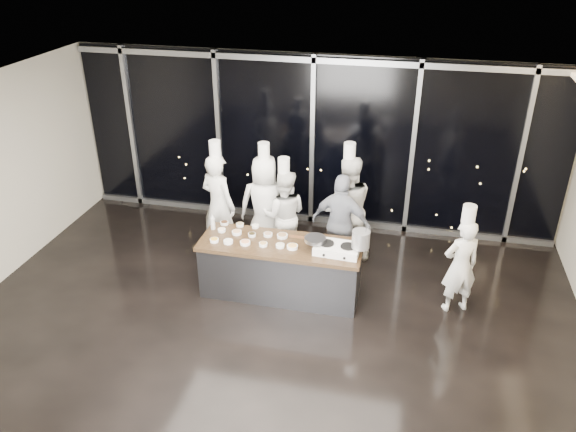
{
  "coord_description": "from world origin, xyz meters",
  "views": [
    {
      "loc": [
        1.73,
        -6.17,
        5.16
      ],
      "look_at": [
        0.05,
        1.2,
        1.21
      ],
      "focal_mm": 35.0,
      "sensor_mm": 36.0,
      "label": 1
    }
  ],
  "objects_px": {
    "chef_left": "(265,205)",
    "chef_far_left": "(219,205)",
    "demo_counter": "(281,268)",
    "chef_right": "(347,208)",
    "stock_pot": "(361,239)",
    "chef_center": "(284,215)",
    "guest": "(341,224)",
    "frying_pan": "(315,239)",
    "stove": "(337,249)",
    "chef_side": "(461,265)"
  },
  "relations": [
    {
      "from": "demo_counter",
      "to": "chef_center",
      "type": "relative_size",
      "value": 1.34
    },
    {
      "from": "guest",
      "to": "chef_side",
      "type": "distance_m",
      "value": 1.98
    },
    {
      "from": "chef_left",
      "to": "chef_right",
      "type": "distance_m",
      "value": 1.38
    },
    {
      "from": "stove",
      "to": "guest",
      "type": "relative_size",
      "value": 0.39
    },
    {
      "from": "chef_left",
      "to": "chef_right",
      "type": "relative_size",
      "value": 0.97
    },
    {
      "from": "chef_side",
      "to": "chef_far_left",
      "type": "bearing_deg",
      "value": -35.07
    },
    {
      "from": "stock_pot",
      "to": "chef_center",
      "type": "height_order",
      "value": "chef_center"
    },
    {
      "from": "chef_side",
      "to": "chef_center",
      "type": "bearing_deg",
      "value": -41.64
    },
    {
      "from": "chef_far_left",
      "to": "chef_right",
      "type": "xyz_separation_m",
      "value": [
        2.13,
        0.35,
        -0.0
      ]
    },
    {
      "from": "stove",
      "to": "chef_right",
      "type": "height_order",
      "value": "chef_right"
    },
    {
      "from": "chef_right",
      "to": "chef_left",
      "type": "bearing_deg",
      "value": -15.92
    },
    {
      "from": "stove",
      "to": "chef_center",
      "type": "relative_size",
      "value": 0.37
    },
    {
      "from": "stove",
      "to": "chef_side",
      "type": "distance_m",
      "value": 1.8
    },
    {
      "from": "stock_pot",
      "to": "chef_right",
      "type": "relative_size",
      "value": 0.12
    },
    {
      "from": "chef_right",
      "to": "chef_side",
      "type": "xyz_separation_m",
      "value": [
        1.82,
        -1.12,
        -0.16
      ]
    },
    {
      "from": "guest",
      "to": "chef_center",
      "type": "bearing_deg",
      "value": 2.16
    },
    {
      "from": "demo_counter",
      "to": "stock_pot",
      "type": "xyz_separation_m",
      "value": [
        1.2,
        -0.08,
        0.72
      ]
    },
    {
      "from": "chef_center",
      "to": "guest",
      "type": "bearing_deg",
      "value": 160.86
    },
    {
      "from": "demo_counter",
      "to": "chef_right",
      "type": "xyz_separation_m",
      "value": [
        0.82,
        1.31,
        0.49
      ]
    },
    {
      "from": "frying_pan",
      "to": "chef_far_left",
      "type": "height_order",
      "value": "chef_far_left"
    },
    {
      "from": "chef_left",
      "to": "chef_far_left",
      "type": "bearing_deg",
      "value": 8.54
    },
    {
      "from": "stove",
      "to": "chef_right",
      "type": "distance_m",
      "value": 1.38
    },
    {
      "from": "stove",
      "to": "frying_pan",
      "type": "xyz_separation_m",
      "value": [
        -0.34,
        0.03,
        0.1
      ]
    },
    {
      "from": "demo_counter",
      "to": "chef_left",
      "type": "height_order",
      "value": "chef_left"
    },
    {
      "from": "chef_far_left",
      "to": "stove",
      "type": "bearing_deg",
      "value": 178.21
    },
    {
      "from": "stove",
      "to": "chef_far_left",
      "type": "height_order",
      "value": "chef_far_left"
    },
    {
      "from": "chef_center",
      "to": "chef_side",
      "type": "distance_m",
      "value": 2.98
    },
    {
      "from": "chef_left",
      "to": "frying_pan",
      "type": "bearing_deg",
      "value": 123.18
    },
    {
      "from": "stove",
      "to": "chef_far_left",
      "type": "bearing_deg",
      "value": 158.3
    },
    {
      "from": "stove",
      "to": "chef_left",
      "type": "xyz_separation_m",
      "value": [
        -1.42,
        1.26,
        -0.06
      ]
    },
    {
      "from": "frying_pan",
      "to": "chef_side",
      "type": "distance_m",
      "value": 2.15
    },
    {
      "from": "stock_pot",
      "to": "chef_left",
      "type": "relative_size",
      "value": 0.13
    },
    {
      "from": "demo_counter",
      "to": "chef_left",
      "type": "xyz_separation_m",
      "value": [
        -0.56,
        1.18,
        0.46
      ]
    },
    {
      "from": "chef_far_left",
      "to": "chef_center",
      "type": "distance_m",
      "value": 1.12
    },
    {
      "from": "chef_left",
      "to": "guest",
      "type": "distance_m",
      "value": 1.38
    },
    {
      "from": "stove",
      "to": "frying_pan",
      "type": "relative_size",
      "value": 1.19
    },
    {
      "from": "chef_center",
      "to": "chef_side",
      "type": "xyz_separation_m",
      "value": [
        2.84,
        -0.9,
        -0.04
      ]
    },
    {
      "from": "demo_counter",
      "to": "chef_right",
      "type": "relative_size",
      "value": 1.17
    },
    {
      "from": "frying_pan",
      "to": "chef_side",
      "type": "xyz_separation_m",
      "value": [
        2.11,
        0.24,
        -0.29
      ]
    },
    {
      "from": "demo_counter",
      "to": "chef_center",
      "type": "distance_m",
      "value": 1.16
    },
    {
      "from": "stock_pot",
      "to": "chef_far_left",
      "type": "distance_m",
      "value": 2.72
    },
    {
      "from": "demo_counter",
      "to": "chef_far_left",
      "type": "height_order",
      "value": "chef_far_left"
    },
    {
      "from": "demo_counter",
      "to": "chef_far_left",
      "type": "bearing_deg",
      "value": 143.96
    },
    {
      "from": "chef_far_left",
      "to": "chef_center",
      "type": "xyz_separation_m",
      "value": [
        1.11,
        0.13,
        -0.13
      ]
    },
    {
      "from": "demo_counter",
      "to": "frying_pan",
      "type": "bearing_deg",
      "value": -5.23
    },
    {
      "from": "frying_pan",
      "to": "chef_center",
      "type": "distance_m",
      "value": 1.37
    },
    {
      "from": "stock_pot",
      "to": "chef_center",
      "type": "bearing_deg",
      "value": 140.17
    },
    {
      "from": "frying_pan",
      "to": "guest",
      "type": "bearing_deg",
      "value": 77.7
    },
    {
      "from": "frying_pan",
      "to": "chef_center",
      "type": "bearing_deg",
      "value": 126.27
    },
    {
      "from": "stove",
      "to": "guest",
      "type": "bearing_deg",
      "value": 97.72
    }
  ]
}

